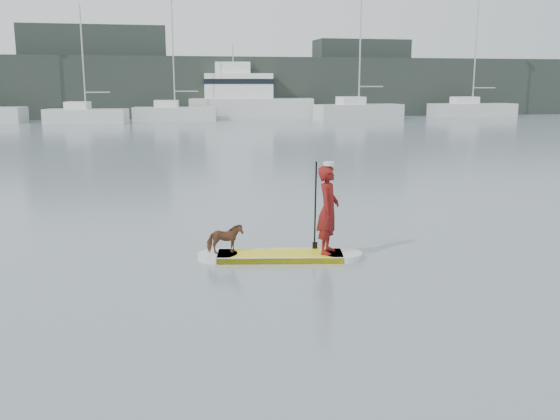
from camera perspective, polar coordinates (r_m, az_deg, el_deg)
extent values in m
plane|color=slate|center=(13.98, 10.00, -2.99)|extent=(140.00, 140.00, 0.00)
cube|color=yellow|center=(12.55, 0.00, -4.21)|extent=(2.61, 1.25, 0.12)
cylinder|color=silver|center=(12.58, -5.72, -4.22)|extent=(0.80, 0.80, 0.12)
cylinder|color=silver|center=(12.63, 5.69, -4.16)|extent=(0.80, 0.80, 0.12)
cube|color=silver|center=(12.90, -0.03, -3.76)|extent=(2.47, 0.53, 0.12)
cube|color=silver|center=(12.19, 0.04, -4.68)|extent=(2.47, 0.53, 0.12)
imported|color=maroon|center=(12.38, 4.43, 0.03)|extent=(0.67, 0.77, 1.76)
cylinder|color=silver|center=(12.23, 4.49, 4.24)|extent=(0.22, 0.22, 0.07)
imported|color=#522D1C|center=(12.48, -5.06, -2.65)|extent=(0.73, 0.37, 0.59)
cylinder|color=black|center=(12.67, 3.25, 0.30)|extent=(0.09, 0.30, 1.89)
cube|color=black|center=(12.88, 3.20, -3.63)|extent=(0.10, 0.04, 0.32)
cube|color=silver|center=(56.88, -17.29, 8.19)|extent=(7.22, 3.57, 1.24)
cube|color=white|center=(57.03, -18.02, 9.09)|extent=(2.20, 1.95, 0.62)
cylinder|color=#B7B7BC|center=(56.84, -17.59, 13.17)|extent=(0.12, 0.12, 8.68)
cylinder|color=#B7B7BC|center=(56.53, -16.36, 10.29)|extent=(2.10, 0.49, 0.09)
cube|color=silver|center=(58.89, -9.56, 8.65)|extent=(7.80, 3.42, 1.26)
cube|color=white|center=(58.94, -10.33, 9.54)|extent=(2.33, 1.93, 0.63)
cylinder|color=#B7B7BC|center=(58.88, -9.75, 13.98)|extent=(0.13, 0.13, 9.69)
cylinder|color=#B7B7BC|center=(58.73, -8.57, 10.69)|extent=(2.14, 0.41, 0.09)
cube|color=silver|center=(60.26, 7.19, 8.87)|extent=(8.52, 3.59, 1.45)
cube|color=white|center=(59.87, 6.49, 9.91)|extent=(2.51, 2.13, 0.72)
cylinder|color=#B7B7BC|center=(60.28, 7.34, 14.58)|extent=(0.14, 0.14, 10.55)
cylinder|color=#B7B7BC|center=(60.74, 8.33, 11.11)|extent=(2.48, 0.38, 0.10)
cube|color=silver|center=(67.10, 17.15, 8.69)|extent=(8.77, 2.94, 1.38)
cube|color=white|center=(66.69, 16.52, 9.61)|extent=(2.50, 1.90, 0.69)
cylinder|color=#B7B7BC|center=(67.14, 17.48, 14.15)|extent=(0.14, 0.14, 11.43)
cylinder|color=#B7B7BC|center=(67.58, 18.17, 10.57)|extent=(2.37, 0.20, 0.10)
cube|color=silver|center=(62.11, -2.59, 9.26)|extent=(12.40, 5.80, 1.95)
cube|color=white|center=(62.09, -3.73, 11.25)|extent=(6.99, 4.09, 2.39)
cube|color=white|center=(62.13, -4.31, 12.84)|extent=(3.65, 2.60, 1.08)
cube|color=black|center=(62.09, -3.73, 11.65)|extent=(7.12, 4.19, 0.49)
cylinder|color=#B7B7BC|center=(62.18, -4.33, 14.14)|extent=(0.11, 0.11, 1.74)
cube|color=black|center=(65.73, -7.62, 11.07)|extent=(90.00, 6.00, 6.00)
cube|color=black|center=(66.72, -16.51, 12.00)|extent=(14.00, 4.00, 9.00)
cube|color=black|center=(70.44, 7.37, 11.91)|extent=(10.00, 4.00, 8.00)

